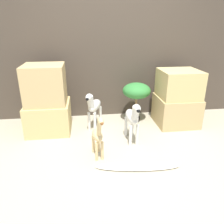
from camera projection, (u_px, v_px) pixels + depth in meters
name	position (u px, v px, depth m)	size (l,w,h in m)	color
ground_plane	(125.00, 160.00, 2.76)	(14.00, 14.00, 0.00)	#B2A88E
wall_back	(110.00, 55.00, 3.79)	(6.40, 0.08, 2.20)	#473D33
rock_pillar_left	(47.00, 101.00, 3.36)	(0.66, 0.63, 1.05)	#D1B775
rock_pillar_right	(177.00, 99.00, 3.62)	(0.66, 0.63, 0.92)	tan
zebra_right	(133.00, 117.00, 3.06)	(0.17, 0.55, 0.64)	silver
zebra_left	(94.00, 106.00, 3.48)	(0.31, 0.54, 0.64)	silver
giraffe_figurine	(98.00, 135.00, 2.70)	(0.16, 0.43, 0.62)	#E0C184
potted_palm_front	(137.00, 92.00, 3.68)	(0.47, 0.47, 0.69)	black
surfboard	(137.00, 166.00, 2.61)	(1.02, 0.29, 0.08)	silver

